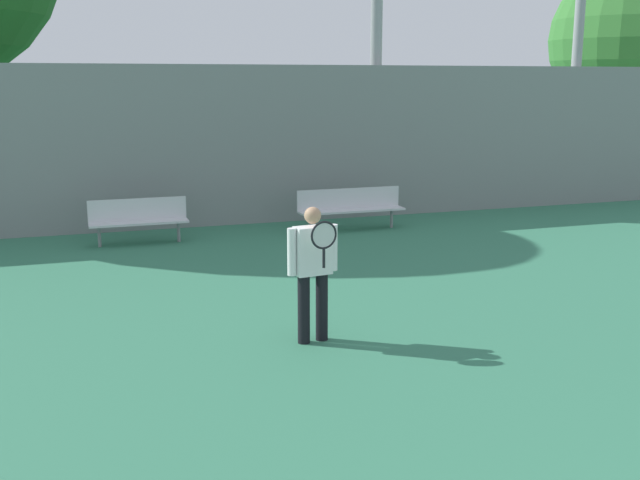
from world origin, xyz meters
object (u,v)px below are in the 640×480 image
object	(u,v)px
tree_green_broad	(627,41)
bench_courtside_far	(138,217)
tennis_player	(313,266)
bench_courtside_near	(350,205)

from	to	relation	value
tree_green_broad	bench_courtside_far	bearing A→B (deg)	-160.48
tennis_player	tree_green_broad	xyz separation A→B (m)	(13.62, 11.37, 3.20)
bench_courtside_near	tree_green_broad	distance (m)	12.65
bench_courtside_far	tree_green_broad	distance (m)	16.35
bench_courtside_near	bench_courtside_far	distance (m)	4.14
tennis_player	bench_courtside_near	xyz separation A→B (m)	(2.73, 6.03, -0.39)
bench_courtside_far	tree_green_broad	bearing A→B (deg)	19.52
bench_courtside_near	tree_green_broad	size ratio (longest dim) A/B	0.34
bench_courtside_far	tennis_player	bearing A→B (deg)	-76.82
bench_courtside_near	tennis_player	bearing A→B (deg)	-114.34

